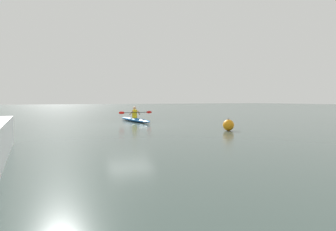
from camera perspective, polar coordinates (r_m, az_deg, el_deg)
ground_plane at (r=16.59m, az=-7.47°, el=-1.94°), size 160.00×160.00×0.00m
kayak at (r=19.44m, az=-6.58°, el=-0.82°), size 0.93×4.86×0.24m
kayaker at (r=19.40m, az=-6.57°, el=0.50°), size 2.34×0.46×0.76m
mooring_buoy_channel_marker at (r=13.92m, az=11.81°, el=-1.86°), size 0.53×0.53×0.57m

